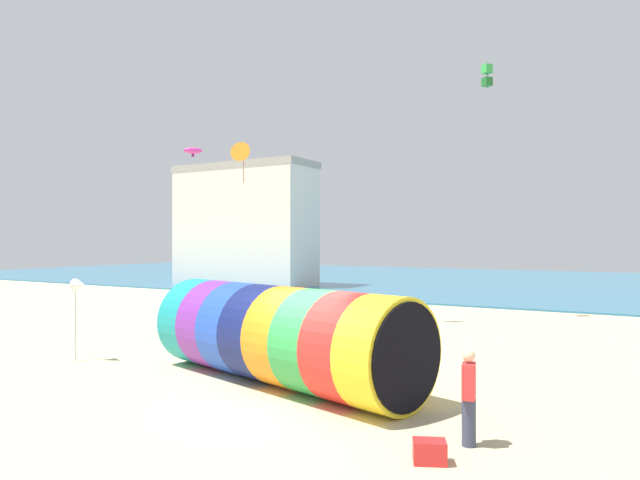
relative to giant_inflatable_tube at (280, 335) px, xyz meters
The scene contains 12 objects.
ground_plane 2.26m from the giant_inflatable_tube, 56.09° to the right, with size 120.00×120.00×0.00m, color #CCBA8C.
sea 38.51m from the giant_inflatable_tube, 88.41° to the left, with size 120.00×40.00×0.10m, color teal.
giant_inflatable_tube is the anchor object (origin of this frame).
kite_handler 5.58m from the giant_inflatable_tube, 20.57° to the right, with size 0.29×0.40×1.66m.
kite_magenta_parafoil 9.53m from the giant_inflatable_tube, 148.51° to the left, with size 0.72×0.67×0.38m.
kite_green_box 17.55m from the giant_inflatable_tube, 83.91° to the left, with size 0.51×0.51×1.04m.
kite_orange_delta 12.22m from the giant_inflatable_tube, 132.54° to the left, with size 1.16×1.28×1.70m.
bystander_near_water 10.90m from the giant_inflatable_tube, 127.47° to the left, with size 0.42×0.35×1.57m.
bystander_mid_beach 9.18m from the giant_inflatable_tube, 136.29° to the left, with size 0.42×0.39×1.55m.
promenade_building 31.58m from the giant_inflatable_tube, 129.19° to the left, with size 11.61×4.28×9.59m.
beach_flag 6.64m from the giant_inflatable_tube, behind, with size 0.47×0.36×2.41m.
cooler_box 5.82m from the giant_inflatable_tube, 31.70° to the right, with size 0.52×0.36×0.36m, color red.
Camera 1 is at (6.82, -10.10, 3.51)m, focal length 32.00 mm.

